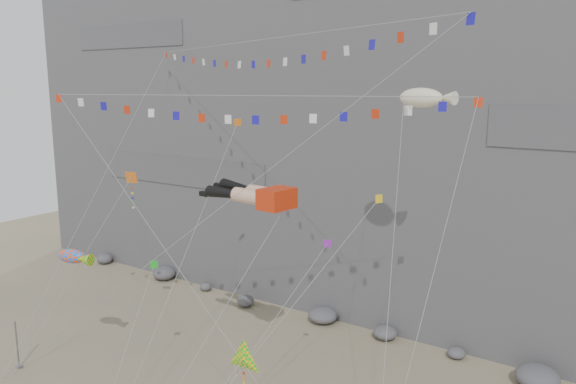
% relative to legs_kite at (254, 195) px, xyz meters
% --- Properties ---
extents(cliff, '(80.00, 28.00, 50.00)m').
position_rel_legs_kite_xyz_m(cliff, '(-1.57, 26.99, 11.25)').
color(cliff, slate).
rests_on(cliff, ground).
extents(talus_boulders, '(60.00, 3.00, 1.20)m').
position_rel_legs_kite_xyz_m(talus_boulders, '(-1.57, 11.99, -13.15)').
color(talus_boulders, '#5D5C61').
rests_on(talus_boulders, ground).
extents(anchor_pole_left, '(0.12, 0.12, 3.68)m').
position_rel_legs_kite_xyz_m(anchor_pole_left, '(-16.34, -7.82, -11.91)').
color(anchor_pole_left, slate).
rests_on(anchor_pole_left, ground).
extents(legs_kite, '(7.56, 14.49, 18.73)m').
position_rel_legs_kite_xyz_m(legs_kite, '(0.00, 0.00, 0.00)').
color(legs_kite, red).
rests_on(legs_kite, ground).
extents(flag_banner_upper, '(33.94, 21.15, 30.65)m').
position_rel_legs_kite_xyz_m(flag_banner_upper, '(-2.51, 4.24, 10.22)').
color(flag_banner_upper, red).
rests_on(flag_banner_upper, ground).
extents(flag_banner_lower, '(26.82, 10.36, 24.55)m').
position_rel_legs_kite_xyz_m(flag_banner_lower, '(0.21, -1.37, 6.43)').
color(flag_banner_lower, red).
rests_on(flag_banner_lower, ground).
extents(harlequin_kite, '(6.29, 8.29, 16.72)m').
position_rel_legs_kite_xyz_m(harlequin_kite, '(-10.56, -1.19, 0.28)').
color(harlequin_kite, red).
rests_on(harlequin_kite, ground).
extents(fish_windsock, '(5.62, 4.05, 10.06)m').
position_rel_legs_kite_xyz_m(fish_windsock, '(-11.91, -5.66, -4.84)').
color(fish_windsock, '#FF470D').
rests_on(fish_windsock, ground).
extents(delta_kite, '(3.93, 5.47, 8.70)m').
position_rel_legs_kite_xyz_m(delta_kite, '(4.64, -7.14, -7.29)').
color(delta_kite, yellow).
rests_on(delta_kite, ground).
extents(blimp_windsock, '(4.94, 12.31, 23.08)m').
position_rel_legs_kite_xyz_m(blimp_windsock, '(9.27, 5.03, 6.28)').
color(blimp_windsock, '#F7F3CB').
rests_on(blimp_windsock, ground).
extents(small_kite_a, '(1.77, 14.43, 22.78)m').
position_rel_legs_kite_xyz_m(small_kite_a, '(-3.79, 2.86, 4.06)').
color(small_kite_a, orange).
rests_on(small_kite_a, ground).
extents(small_kite_b, '(4.91, 10.20, 15.52)m').
position_rel_legs_kite_xyz_m(small_kite_b, '(5.72, -0.54, -2.58)').
color(small_kite_b, purple).
rests_on(small_kite_b, ground).
extents(small_kite_c, '(2.27, 7.57, 11.68)m').
position_rel_legs_kite_xyz_m(small_kite_c, '(-4.71, -4.68, -4.57)').
color(small_kite_c, '#189D1E').
rests_on(small_kite_c, ground).
extents(small_kite_d, '(7.37, 13.82, 20.48)m').
position_rel_legs_kite_xyz_m(small_kite_d, '(8.18, 1.13, 0.13)').
color(small_kite_d, yellow).
rests_on(small_kite_d, ground).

